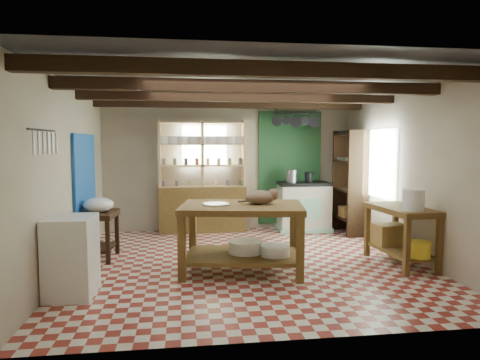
{
  "coord_description": "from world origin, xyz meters",
  "views": [
    {
      "loc": [
        -0.94,
        -6.09,
        1.76
      ],
      "look_at": [
        -0.08,
        0.3,
        1.2
      ],
      "focal_mm": 32.0,
      "sensor_mm": 36.0,
      "label": 1
    }
  ],
  "objects": [
    {
      "name": "floor",
      "position": [
        0.0,
        0.0,
        -0.01
      ],
      "size": [
        5.0,
        5.0,
        0.02
      ],
      "primitive_type": "cube",
      "color": "maroon",
      "rests_on": "ground"
    },
    {
      "name": "ceiling",
      "position": [
        0.0,
        0.0,
        2.6
      ],
      "size": [
        5.0,
        5.0,
        0.02
      ],
      "primitive_type": "cube",
      "color": "#414045",
      "rests_on": "wall_back"
    },
    {
      "name": "wall_back",
      "position": [
        0.0,
        2.5,
        1.3
      ],
      "size": [
        5.0,
        0.04,
        2.6
      ],
      "primitive_type": "cube",
      "color": "#B8AD94",
      "rests_on": "floor"
    },
    {
      "name": "wall_front",
      "position": [
        0.0,
        -2.5,
        1.3
      ],
      "size": [
        5.0,
        0.04,
        2.6
      ],
      "primitive_type": "cube",
      "color": "#B8AD94",
      "rests_on": "floor"
    },
    {
      "name": "wall_left",
      "position": [
        -2.5,
        0.0,
        1.3
      ],
      "size": [
        0.04,
        5.0,
        2.6
      ],
      "primitive_type": "cube",
      "color": "#B8AD94",
      "rests_on": "floor"
    },
    {
      "name": "wall_right",
      "position": [
        2.5,
        0.0,
        1.3
      ],
      "size": [
        0.04,
        5.0,
        2.6
      ],
      "primitive_type": "cube",
      "color": "#B8AD94",
      "rests_on": "floor"
    },
    {
      "name": "ceiling_beams",
      "position": [
        0.0,
        0.0,
        2.48
      ],
      "size": [
        5.0,
        3.8,
        0.15
      ],
      "primitive_type": "cube",
      "color": "black",
      "rests_on": "ceiling"
    },
    {
      "name": "blue_wall_patch",
      "position": [
        -2.47,
        0.9,
        1.1
      ],
      "size": [
        0.04,
        1.4,
        1.6
      ],
      "primitive_type": "cube",
      "color": "#1752AC",
      "rests_on": "wall_left"
    },
    {
      "name": "green_wall_patch",
      "position": [
        1.25,
        2.47,
        1.25
      ],
      "size": [
        1.3,
        0.04,
        2.3
      ],
      "primitive_type": "cube",
      "color": "#1E4B25",
      "rests_on": "wall_back"
    },
    {
      "name": "window_back",
      "position": [
        -0.5,
        2.48,
        1.7
      ],
      "size": [
        0.9,
        0.02,
        0.8
      ],
      "primitive_type": "cube",
      "color": "beige",
      "rests_on": "wall_back"
    },
    {
      "name": "window_right",
      "position": [
        2.48,
        1.0,
        1.4
      ],
      "size": [
        0.02,
        1.3,
        1.2
      ],
      "primitive_type": "cube",
      "color": "beige",
      "rests_on": "wall_right"
    },
    {
      "name": "utensil_rail",
      "position": [
        -2.44,
        -1.2,
        1.78
      ],
      "size": [
        0.06,
        0.9,
        0.28
      ],
      "primitive_type": "cube",
      "color": "black",
      "rests_on": "wall_left"
    },
    {
      "name": "pot_rack",
      "position": [
        1.25,
        2.05,
        2.18
      ],
      "size": [
        0.86,
        0.12,
        0.36
      ],
      "primitive_type": "cube",
      "color": "black",
      "rests_on": "ceiling"
    },
    {
      "name": "shelving_unit",
      "position": [
        -0.55,
        2.31,
        1.1
      ],
      "size": [
        1.7,
        0.34,
        2.2
      ],
      "primitive_type": "cube",
      "color": "#D5B07B",
      "rests_on": "floor"
    },
    {
      "name": "tall_rack",
      "position": [
        2.28,
        1.8,
        1.0
      ],
      "size": [
        0.4,
        0.86,
        2.0
      ],
      "primitive_type": "cube",
      "color": "black",
      "rests_on": "floor"
    },
    {
      "name": "work_table",
      "position": [
        -0.14,
        -0.39,
        0.46
      ],
      "size": [
        1.79,
        1.35,
        0.92
      ],
      "primitive_type": "cube",
      "rotation": [
        0.0,
        0.0,
        -0.17
      ],
      "color": "brown",
      "rests_on": "floor"
    },
    {
      "name": "stove",
      "position": [
        1.46,
        2.15,
        0.49
      ],
      "size": [
        1.02,
        0.71,
        0.98
      ],
      "primitive_type": "cube",
      "rotation": [
        0.0,
        0.0,
        -0.03
      ],
      "color": "beige",
      "rests_on": "floor"
    },
    {
      "name": "prep_table",
      "position": [
        -2.2,
        0.52,
        0.36
      ],
      "size": [
        0.53,
        0.74,
        0.72
      ],
      "primitive_type": "cube",
      "rotation": [
        0.0,
        0.0,
        -0.07
      ],
      "color": "black",
      "rests_on": "floor"
    },
    {
      "name": "white_cabinet",
      "position": [
        -2.22,
        -1.05,
        0.46
      ],
      "size": [
        0.53,
        0.63,
        0.92
      ],
      "primitive_type": "cube",
      "rotation": [
        0.0,
        0.0,
        -0.03
      ],
      "color": "white",
      "rests_on": "floor"
    },
    {
      "name": "right_counter",
      "position": [
        2.18,
        -0.37,
        0.42
      ],
      "size": [
        0.66,
        1.21,
        0.84
      ],
      "primitive_type": "cube",
      "rotation": [
        0.0,
        0.0,
        0.06
      ],
      "color": "brown",
      "rests_on": "floor"
    },
    {
      "name": "cat",
      "position": [
        0.11,
        -0.38,
        1.02
      ],
      "size": [
        0.42,
        0.32,
        0.19
      ],
      "primitive_type": "ellipsoid",
      "rotation": [
        0.0,
        0.0,
        0.01
      ],
      "color": "#87684F",
      "rests_on": "work_table"
    },
    {
      "name": "steel_tray",
      "position": [
        -0.5,
        -0.38,
        0.93
      ],
      "size": [
        0.41,
        0.41,
        0.02
      ],
      "primitive_type": "cylinder",
      "rotation": [
        0.0,
        0.0,
        -0.17
      ],
      "color": "#B3B3BB",
      "rests_on": "work_table"
    },
    {
      "name": "basin_large",
      "position": [
        -0.09,
        -0.35,
        0.33
      ],
      "size": [
        0.55,
        0.55,
        0.17
      ],
      "primitive_type": "cylinder",
      "rotation": [
        0.0,
        0.0,
        -0.17
      ],
      "color": "white",
      "rests_on": "work_table"
    },
    {
      "name": "basin_small",
      "position": [
        0.28,
        -0.56,
        0.31
      ],
      "size": [
        0.46,
        0.46,
        0.14
      ],
      "primitive_type": "cylinder",
      "rotation": [
        0.0,
        0.0,
        -0.17
      ],
      "color": "white",
      "rests_on": "work_table"
    },
    {
      "name": "kettle_left",
      "position": [
        1.21,
        2.16,
        1.1
      ],
      "size": [
        0.22,
        0.22,
        0.24
      ],
      "primitive_type": "cylinder",
      "rotation": [
        0.0,
        0.0,
        -0.03
      ],
      "color": "#B3B3BB",
      "rests_on": "stove"
    },
    {
      "name": "kettle_right",
      "position": [
        1.56,
        2.15,
        1.08
      ],
      "size": [
        0.16,
        0.16,
        0.19
      ],
      "primitive_type": "cylinder",
      "rotation": [
        0.0,
        0.0,
        -0.03
      ],
      "color": "black",
      "rests_on": "stove"
    },
    {
      "name": "enamel_bowl",
      "position": [
        -2.2,
        0.52,
        0.83
      ],
      "size": [
        0.47,
        0.47,
        0.22
      ],
      "primitive_type": "ellipsoid",
      "rotation": [
        0.0,
        0.0,
        -0.07
      ],
      "color": "white",
      "rests_on": "prep_table"
    },
    {
      "name": "white_bucket",
      "position": [
        2.15,
        -0.72,
        0.99
      ],
      "size": [
        0.31,
        0.31,
        0.29
      ],
      "primitive_type": "cylinder",
      "rotation": [
        0.0,
        0.0,
        0.06
      ],
      "color": "white",
      "rests_on": "right_counter"
    },
    {
      "name": "wicker_basket",
      "position": [
        2.16,
        -0.07,
        0.38
      ],
      "size": [
        0.47,
        0.38,
        0.31
      ],
      "primitive_type": "cube",
      "rotation": [
        0.0,
        0.0,
        0.06
      ],
      "color": "olive",
      "rests_on": "right_counter"
    },
    {
      "name": "yellow_tub",
      "position": [
        2.21,
        -0.82,
        0.33
      ],
      "size": [
        0.32,
        0.32,
        0.22
      ],
      "primitive_type": "cylinder",
      "rotation": [
        0.0,
        0.0,
        0.06
      ],
      "color": "gold",
      "rests_on": "right_counter"
    }
  ]
}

